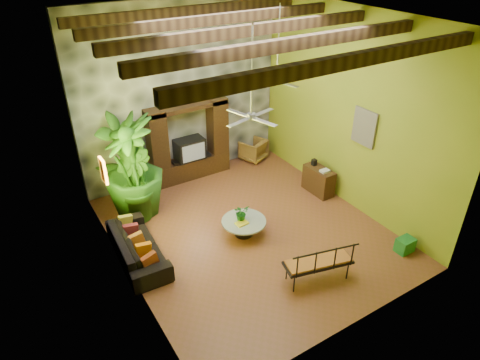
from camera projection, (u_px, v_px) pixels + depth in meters
ground at (247, 230)px, 10.61m from camera, size 7.00×7.00×0.00m
ceiling at (250, 18)px, 8.05m from camera, size 6.00×7.00×0.02m
back_wall at (180, 93)px, 11.88m from camera, size 6.00×0.02×5.00m
left_wall at (113, 175)px, 7.97m from camera, size 0.02×7.00×5.00m
right_wall at (349, 111)px, 10.69m from camera, size 0.02×7.00×5.00m
stone_accent_wall at (181, 94)px, 11.84m from camera, size 5.98×0.10×4.98m
ceiling_beams at (250, 30)px, 8.16m from camera, size 5.95×5.36×0.22m
entertainment_center at (189, 147)px, 12.40m from camera, size 2.40×0.55×2.30m
ceiling_fan_front at (251, 107)px, 8.48m from camera, size 1.28×1.28×1.86m
ceiling_fan_back at (277, 73)px, 10.47m from camera, size 1.28×1.28×1.86m
wall_art_mask at (103, 171)px, 8.92m from camera, size 0.06×0.32×0.55m
wall_art_painting at (364, 127)px, 10.34m from camera, size 0.06×0.70×0.90m
sofa at (137, 246)px, 9.55m from camera, size 1.00×2.30×0.66m
wicker_armchair at (253, 150)px, 13.68m from camera, size 0.94×0.96×0.67m
tall_plant_a at (124, 159)px, 11.18m from camera, size 1.56×1.34×2.49m
tall_plant_b at (134, 184)px, 10.63m from camera, size 1.01×1.18×1.94m
tall_plant_c at (133, 167)px, 10.64m from camera, size 1.62×1.62×2.66m
coffee_table at (244, 225)px, 10.34m from camera, size 1.08×1.08×0.40m
centerpiece_plant at (241, 213)px, 10.21m from camera, size 0.40×0.36×0.40m
yellow_tray at (242, 223)px, 10.15m from camera, size 0.31×0.23×0.03m
iron_bench at (321, 261)px, 8.81m from camera, size 1.52×0.86×0.57m
side_console at (319, 180)px, 11.95m from camera, size 0.44×0.94×0.74m
green_bin at (405, 245)px, 9.83m from camera, size 0.40×0.30×0.35m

